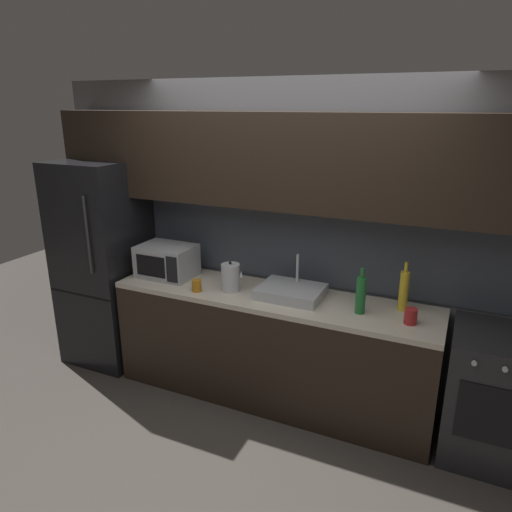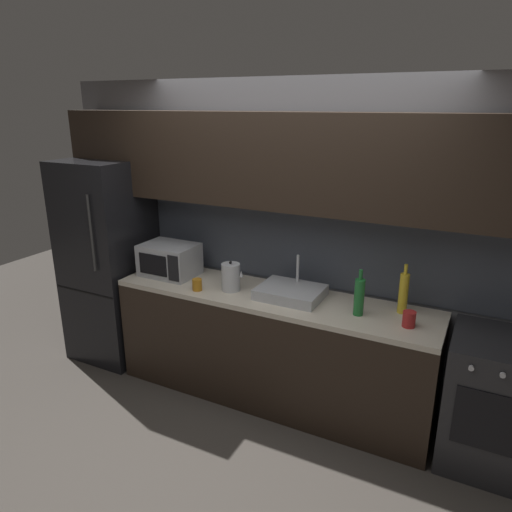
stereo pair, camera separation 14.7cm
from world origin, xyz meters
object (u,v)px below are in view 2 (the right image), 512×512
Objects in this scene: refrigerator at (109,261)px; wine_bottle_green at (359,297)px; microwave at (170,260)px; kettle at (231,277)px; oven_range at (494,403)px; wine_bottle_yellow at (403,293)px; mug_amber at (197,285)px; mug_red at (409,319)px.

refrigerator is 5.56× the size of wine_bottle_green.
microwave is 0.65m from kettle.
wine_bottle_green is (1.02, 0.01, 0.03)m from kettle.
wine_bottle_green is (-0.92, -0.04, 0.59)m from oven_range.
refrigerator is 2.05× the size of oven_range.
refrigerator reaches higher than oven_range.
wine_bottle_green is 0.93× the size of wine_bottle_yellow.
mug_red is (1.60, 0.10, 0.01)m from mug_amber.
microwave reaches higher than kettle.
microwave is at bearing 154.62° from mug_amber.
mug_red is (-0.57, -0.07, 0.50)m from oven_range.
kettle is at bearing -178.55° from oven_range.
oven_range is at bearing -0.02° from refrigerator.
kettle is at bearing 27.97° from mug_amber.
refrigerator reaches higher than microwave.
wine_bottle_green is 3.10× the size of mug_red.
wine_bottle_yellow is at bearing 8.20° from kettle.
oven_range is 2.24m from mug_amber.
kettle is 1.37m from mug_red.
refrigerator is 7.64× the size of kettle.
refrigerator is 2.35m from wine_bottle_green.
microwave is at bearing 173.92° from kettle.
wine_bottle_yellow is 3.84× the size of mug_amber.
oven_range is at bearing -0.44° from microwave.
oven_range is (3.26, -0.00, -0.47)m from refrigerator.
mug_amber is 0.87× the size of mug_red.
mug_red is at bearing -0.89° from kettle.
wine_bottle_green is at bearing 175.19° from mug_red.
mug_amber is at bearing -176.28° from mug_red.
wine_bottle_yellow is at bearing 11.54° from mug_amber.
mug_red is (2.01, -0.09, -0.08)m from microwave.
wine_bottle_green is (1.66, -0.06, 0.00)m from microwave.
kettle is 0.27m from mug_amber.
oven_range is 2.02m from kettle.
microwave is 1.91× the size of kettle.
kettle reaches higher than mug_amber.
microwave is at bearing 177.44° from mug_red.
kettle is at bearing -2.17° from refrigerator.
refrigerator is 2.69m from mug_red.
oven_range is 8.40× the size of mug_red.
microwave is 1.28× the size of wine_bottle_yellow.
mug_red is at bearing -68.00° from wine_bottle_yellow.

